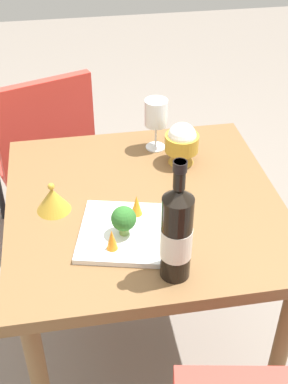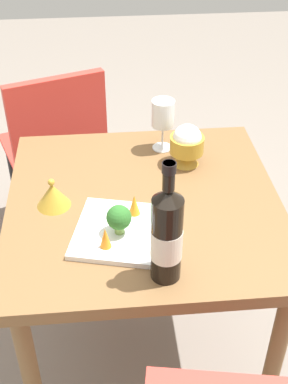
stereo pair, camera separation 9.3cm
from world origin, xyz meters
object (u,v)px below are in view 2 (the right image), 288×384
object	(u,v)px
wine_glass	(163,115)
carrot_garnish_right	(105,238)
rice_bowl	(187,144)
serving_plate	(122,231)
rice_bowl_lid	(53,195)
broccoli_floret	(119,218)
carrot_garnish_left	(134,205)
chair_by_wall	(56,141)
wine_bottle	(167,235)

from	to	relation	value
wine_glass	carrot_garnish_right	size ratio (longest dim) A/B	2.92
rice_bowl	serving_plate	bearing A→B (deg)	-34.91
rice_bowl	carrot_garnish_right	distance (m)	0.48
wine_glass	rice_bowl_lid	xyz separation A→B (m)	(0.29, -0.35, -0.09)
broccoli_floret	carrot_garnish_left	size ratio (longest dim) A/B	1.36
carrot_garnish_left	carrot_garnish_right	world-z (taller)	carrot_garnish_left
chair_by_wall	rice_bowl	size ratio (longest dim) A/B	6.00
wine_bottle	rice_bowl_lid	bearing A→B (deg)	-136.58
chair_by_wall	wine_glass	size ratio (longest dim) A/B	4.75
broccoli_floret	rice_bowl_lid	bearing A→B (deg)	-129.75
rice_bowl	wine_bottle	bearing A→B (deg)	-14.71
rice_bowl_lid	serving_plate	distance (m)	0.24
rice_bowl	broccoli_floret	size ratio (longest dim) A/B	1.65
chair_by_wall	broccoli_floret	world-z (taller)	chair_by_wall
rice_bowl	broccoli_floret	distance (m)	0.41
rice_bowl	serving_plate	world-z (taller)	rice_bowl
wine_bottle	serving_plate	world-z (taller)	wine_bottle
wine_glass	rice_bowl	xyz separation A→B (m)	(0.10, 0.07, -0.05)
chair_by_wall	broccoli_floret	xyz separation A→B (m)	(0.87, 0.23, 0.27)
wine_bottle	serving_plate	distance (m)	0.23
rice_bowl_lid	carrot_garnish_left	distance (m)	0.24
chair_by_wall	serving_plate	world-z (taller)	chair_by_wall
rice_bowl	carrot_garnish_left	xyz separation A→B (m)	(0.26, -0.19, -0.03)
rice_bowl	carrot_garnish_right	size ratio (longest dim) A/B	2.32
rice_bowl_lid	serving_plate	world-z (taller)	rice_bowl_lid
serving_plate	broccoli_floret	bearing A→B (deg)	-28.50
wine_bottle	rice_bowl_lid	world-z (taller)	wine_bottle
carrot_garnish_left	chair_by_wall	bearing A→B (deg)	-160.75
wine_bottle	carrot_garnish_left	world-z (taller)	wine_bottle
wine_glass	serving_plate	xyz separation A→B (m)	(0.43, -0.16, -0.12)
rice_bowl	carrot_garnish_left	bearing A→B (deg)	-35.69
serving_plate	wine_bottle	bearing A→B (deg)	31.02
wine_glass	carrot_garnish_left	distance (m)	0.39
wine_glass	rice_bowl	distance (m)	0.13
rice_bowl	rice_bowl_lid	world-z (taller)	rice_bowl
broccoli_floret	carrot_garnish_right	bearing A→B (deg)	-35.98
chair_by_wall	wine_glass	world-z (taller)	wine_glass
chair_by_wall	rice_bowl_lid	world-z (taller)	chair_by_wall
broccoli_floret	carrot_garnish_right	xyz separation A→B (m)	(0.05, -0.04, -0.02)
rice_bowl	serving_plate	xyz separation A→B (m)	(0.33, -0.23, -0.07)
chair_by_wall	wine_bottle	world-z (taller)	wine_bottle
wine_glass	carrot_garnish_right	xyz separation A→B (m)	(0.50, -0.21, -0.08)
wine_glass	serving_plate	bearing A→B (deg)	-20.83
wine_glass	rice_bowl	bearing A→B (deg)	32.75
serving_plate	carrot_garnish_right	xyz separation A→B (m)	(0.07, -0.05, 0.04)
wine_bottle	carrot_garnish_right	world-z (taller)	wine_bottle
rice_bowl	broccoli_floret	bearing A→B (deg)	-34.70
chair_by_wall	serving_plate	size ratio (longest dim) A/B	2.81
chair_by_wall	carrot_garnish_right	world-z (taller)	chair_by_wall
chair_by_wall	serving_plate	xyz separation A→B (m)	(0.86, 0.24, 0.21)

